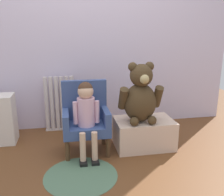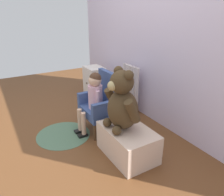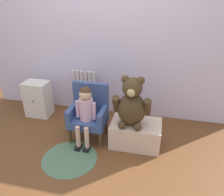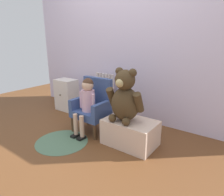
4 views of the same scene
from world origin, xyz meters
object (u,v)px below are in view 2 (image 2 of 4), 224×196
Objects in this scene: small_dresser at (95,83)px; low_bench at (127,142)px; child_figure at (93,94)px; floor_rug at (63,135)px; large_teddy_bear at (122,103)px; child_armchair at (102,103)px; radiator at (130,89)px.

small_dresser reaches higher than low_bench.
child_figure is 0.62m from floor_rug.
large_teddy_bear is at bearing 4.26° from child_figure.
child_figure is (0.00, -0.11, 0.13)m from child_armchair.
radiator is at bearing 99.16° from floor_rug.
floor_rug is (-0.09, -0.37, -0.48)m from child_figure.
low_bench is 0.43m from large_teddy_bear.
radiator is 0.92× the size of child_figure.
small_dresser reaches higher than floor_rug.
radiator is 1.11× the size of large_teddy_bear.
low_bench is (0.61, 0.08, -0.33)m from child_figure.
child_figure is at bearing -26.58° from small_dresser.
child_figure is 0.70m from low_bench.
radiator is 1.15m from floor_rug.
child_armchair is 0.60m from large_teddy_bear.
small_dresser is 1.22m from floor_rug.
child_armchair is 0.60m from floor_rug.
low_bench is at bearing -35.98° from radiator.
large_teddy_bear is (0.82, -0.67, 0.24)m from radiator.
large_teddy_bear reaches higher than child_figure.
low_bench is (1.54, -0.39, -0.12)m from small_dresser.
child_figure reaches higher than low_bench.
child_figure reaches higher than radiator.
small_dresser is at bearing 165.83° from low_bench.
floor_rug is at bearing -147.34° from low_bench.
large_teddy_bear is at bearing 32.83° from floor_rug.
child_figure is at bearing -69.49° from radiator.
child_armchair is 1.13× the size of floor_rug.
child_armchair is 0.17m from child_figure.
child_armchair is (0.27, -0.60, 0.02)m from radiator.
child_armchair is at bearing 90.00° from child_figure.
small_dresser is 1.57m from large_teddy_bear.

